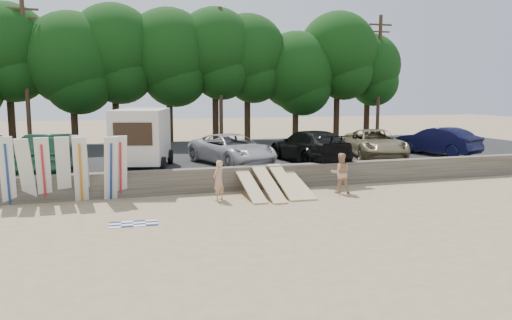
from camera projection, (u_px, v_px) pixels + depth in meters
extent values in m
plane|color=tan|center=(266.00, 205.00, 18.40)|extent=(120.00, 120.00, 0.00)
cube|color=#6B6356|center=(244.00, 178.00, 21.18)|extent=(44.00, 0.50, 1.00)
cube|color=#282828|center=(209.00, 159.00, 28.31)|extent=(44.00, 14.50, 0.70)
cylinder|color=#382616|center=(11.00, 113.00, 31.47)|extent=(0.44, 0.44, 4.24)
sphere|color=#194814|center=(7.00, 46.00, 30.91)|extent=(5.41, 5.41, 5.41)
cylinder|color=#382616|center=(74.00, 116.00, 32.26)|extent=(0.44, 0.44, 3.73)
sphere|color=#194814|center=(71.00, 59.00, 31.76)|extent=(6.02, 6.02, 6.02)
cylinder|color=#382616|center=(116.00, 112.00, 33.31)|extent=(0.44, 0.44, 4.24)
sphere|color=#194814|center=(113.00, 48.00, 32.75)|extent=(5.87, 5.87, 5.87)
cylinder|color=#382616|center=(170.00, 112.00, 34.35)|extent=(0.44, 0.44, 4.10)
sphere|color=#194814|center=(168.00, 53.00, 33.80)|extent=(6.05, 6.05, 6.05)
cylinder|color=#382616|center=(215.00, 110.00, 34.95)|extent=(0.44, 0.44, 4.36)
sphere|color=#194814|center=(215.00, 48.00, 34.37)|extent=(5.56, 5.56, 5.56)
cylinder|color=#382616|center=(247.00, 111.00, 35.95)|extent=(0.44, 0.44, 4.15)
sphere|color=#194814|center=(247.00, 54.00, 35.40)|extent=(5.59, 5.59, 5.59)
cylinder|color=#382616|center=(295.00, 116.00, 36.75)|extent=(0.44, 0.44, 3.37)
sphere|color=#194814|center=(296.00, 71.00, 36.31)|extent=(5.68, 5.68, 5.68)
cylinder|color=#382616|center=(337.00, 109.00, 37.40)|extent=(0.44, 0.44, 4.38)
sphere|color=#194814|center=(338.00, 51.00, 36.82)|extent=(5.72, 5.72, 5.72)
cylinder|color=#382616|center=(367.00, 112.00, 38.77)|extent=(0.44, 0.44, 3.69)
sphere|color=#194814|center=(368.00, 65.00, 38.28)|extent=(4.92, 4.92, 4.92)
cylinder|color=#473321|center=(26.00, 74.00, 29.98)|extent=(0.26, 0.26, 9.00)
cube|color=#473321|center=(22.00, 9.00, 29.47)|extent=(1.80, 0.12, 0.12)
cube|color=#473321|center=(23.00, 18.00, 29.53)|extent=(1.50, 0.10, 0.10)
cylinder|color=#473321|center=(221.00, 76.00, 33.44)|extent=(0.26, 0.26, 9.00)
cube|color=#473321|center=(220.00, 18.00, 32.93)|extent=(1.80, 0.12, 0.12)
cube|color=#473321|center=(220.00, 25.00, 32.99)|extent=(1.50, 0.10, 0.10)
cylinder|color=#473321|center=(379.00, 77.00, 36.90)|extent=(0.26, 0.26, 9.00)
cube|color=#473321|center=(381.00, 25.00, 36.39)|extent=(1.80, 0.12, 0.12)
cube|color=#473321|center=(380.00, 32.00, 36.45)|extent=(1.50, 0.10, 0.10)
cube|color=beige|center=(142.00, 135.00, 22.42)|extent=(3.02, 4.56, 2.30)
cube|color=black|center=(133.00, 134.00, 20.30)|extent=(1.54, 0.41, 0.94)
cylinder|color=black|center=(111.00, 165.00, 21.17)|extent=(0.37, 0.72, 0.69)
cylinder|color=black|center=(163.00, 165.00, 21.29)|extent=(0.37, 0.72, 0.69)
cylinder|color=black|center=(124.00, 157.00, 23.86)|extent=(0.37, 0.72, 0.69)
cylinder|color=black|center=(170.00, 157.00, 23.99)|extent=(0.37, 0.72, 0.69)
imported|color=black|center=(51.00, 153.00, 21.44)|extent=(2.34, 5.22, 1.66)
imported|color=#B5B5BA|center=(232.00, 149.00, 23.86)|extent=(3.89, 5.66, 1.44)
imported|color=black|center=(309.00, 146.00, 24.50)|extent=(2.79, 5.64, 1.58)
imported|color=#827453|center=(375.00, 143.00, 26.36)|extent=(3.59, 5.68, 1.46)
imported|color=black|center=(437.00, 141.00, 27.39)|extent=(3.12, 4.86, 1.51)
cube|color=silver|center=(7.00, 171.00, 18.07)|extent=(0.53, 0.56, 2.57)
cube|color=silver|center=(26.00, 172.00, 18.19)|extent=(0.63, 0.91, 2.50)
cube|color=silver|center=(43.00, 171.00, 18.37)|extent=(0.53, 0.78, 2.52)
cube|color=silver|center=(64.00, 170.00, 18.61)|extent=(0.52, 0.77, 2.52)
cube|color=silver|center=(81.00, 170.00, 18.64)|extent=(0.52, 0.81, 2.51)
cube|color=silver|center=(82.00, 168.00, 18.86)|extent=(0.57, 0.67, 2.55)
cube|color=silver|center=(111.00, 169.00, 18.90)|extent=(0.60, 0.88, 2.50)
cube|color=silver|center=(120.00, 167.00, 19.14)|extent=(0.55, 0.82, 2.51)
cube|color=#D5BA86|center=(250.00, 185.00, 19.76)|extent=(0.56, 2.89, 0.95)
cube|color=#D5BA86|center=(269.00, 184.00, 19.74)|extent=(0.56, 2.87, 1.00)
cube|color=#D5BA86|center=(285.00, 182.00, 20.21)|extent=(0.56, 2.85, 1.06)
cube|color=#D5BA86|center=(297.00, 184.00, 20.39)|extent=(0.56, 2.92, 0.83)
imported|color=tan|center=(219.00, 180.00, 19.07)|extent=(0.67, 0.65, 1.55)
imported|color=tan|center=(340.00, 173.00, 20.46)|extent=(0.93, 0.80, 1.66)
cube|color=green|center=(290.00, 188.00, 20.83)|extent=(0.46, 0.41, 0.32)
cube|color=#D26418|center=(270.00, 188.00, 20.94)|extent=(0.35, 0.31, 0.22)
plane|color=white|center=(133.00, 224.00, 15.74)|extent=(1.57, 1.57, 0.00)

